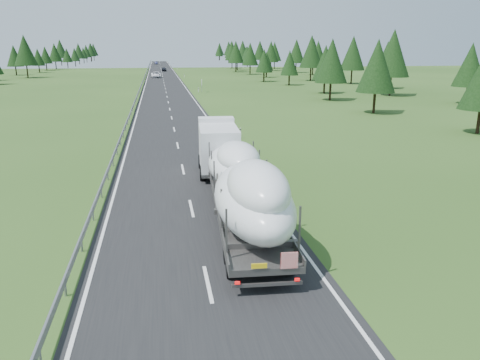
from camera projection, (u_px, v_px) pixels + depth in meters
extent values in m
plane|color=#2B4A18|center=(208.00, 284.00, 18.25)|extent=(400.00, 400.00, 0.00)
cube|color=black|center=(164.00, 85.00, 113.00)|extent=(10.00, 400.00, 0.02)
cube|color=slate|center=(142.00, 83.00, 111.97)|extent=(0.08, 400.00, 0.32)
cylinder|color=slate|center=(65.00, 289.00, 17.30)|extent=(0.10, 0.10, 0.60)
cube|color=silver|center=(240.00, 133.00, 47.60)|extent=(0.12, 0.07, 1.00)
cube|color=black|center=(240.00, 130.00, 47.51)|extent=(0.13, 0.08, 0.12)
cube|color=silver|center=(198.00, 90.00, 94.98)|extent=(0.12, 0.07, 1.00)
cube|color=black|center=(198.00, 88.00, 94.89)|extent=(0.13, 0.08, 0.12)
cube|color=silver|center=(184.00, 76.00, 142.36)|extent=(0.12, 0.07, 1.00)
cube|color=black|center=(184.00, 74.00, 142.27)|extent=(0.13, 0.08, 0.12)
cube|color=silver|center=(177.00, 68.00, 189.74)|extent=(0.12, 0.07, 1.00)
cube|color=black|center=(177.00, 68.00, 189.65)|extent=(0.13, 0.08, 0.12)
cube|color=silver|center=(173.00, 64.00, 237.12)|extent=(0.12, 0.07, 1.00)
cube|color=black|center=(173.00, 63.00, 237.03)|extent=(0.13, 0.08, 0.12)
cube|color=silver|center=(170.00, 61.00, 284.50)|extent=(0.12, 0.07, 1.00)
cube|color=black|center=(170.00, 61.00, 284.41)|extent=(0.13, 0.08, 0.12)
cube|color=silver|center=(168.00, 59.00, 331.88)|extent=(0.12, 0.07, 1.00)
cube|color=black|center=(168.00, 59.00, 331.79)|extent=(0.13, 0.08, 0.12)
cylinder|color=slate|center=(202.00, 87.00, 94.96)|extent=(0.08, 0.08, 2.00)
cube|color=silver|center=(202.00, 82.00, 94.68)|extent=(0.05, 0.90, 1.20)
cylinder|color=black|center=(467.00, 94.00, 75.56)|extent=(0.36, 0.36, 3.28)
cone|color=black|center=(471.00, 65.00, 74.31)|extent=(5.10, 5.10, 6.83)
cylinder|color=black|center=(390.00, 85.00, 88.28)|extent=(0.36, 0.36, 4.15)
cone|color=black|center=(393.00, 53.00, 86.70)|extent=(6.45, 6.45, 8.64)
cylinder|color=black|center=(385.00, 81.00, 103.45)|extent=(0.36, 0.36, 3.46)
cone|color=black|center=(387.00, 58.00, 102.13)|extent=(5.39, 5.39, 7.22)
cylinder|color=black|center=(351.00, 76.00, 116.80)|extent=(0.36, 0.36, 3.95)
cone|color=black|center=(353.00, 53.00, 115.30)|extent=(6.14, 6.14, 8.23)
cylinder|color=black|center=(311.00, 73.00, 127.55)|extent=(0.36, 0.36, 4.11)
cone|color=black|center=(312.00, 51.00, 125.98)|extent=(6.39, 6.39, 8.56)
cylinder|color=black|center=(317.00, 71.00, 142.27)|extent=(0.36, 0.36, 3.68)
cone|color=black|center=(318.00, 54.00, 140.86)|extent=(5.72, 5.72, 7.66)
cylinder|color=black|center=(313.00, 69.00, 153.78)|extent=(0.36, 0.36, 3.93)
cone|color=black|center=(313.00, 52.00, 152.28)|extent=(6.12, 6.12, 8.19)
cylinder|color=black|center=(296.00, 67.00, 167.83)|extent=(0.36, 0.36, 3.96)
cone|color=black|center=(296.00, 51.00, 166.32)|extent=(6.16, 6.16, 8.24)
cylinder|color=black|center=(271.00, 66.00, 181.64)|extent=(0.36, 0.36, 3.82)
cone|color=black|center=(271.00, 51.00, 180.19)|extent=(5.94, 5.94, 7.96)
cylinder|color=black|center=(274.00, 64.00, 198.27)|extent=(0.36, 0.36, 3.76)
cone|color=black|center=(275.00, 51.00, 196.84)|extent=(5.85, 5.85, 7.83)
cylinder|color=black|center=(260.00, 63.00, 208.18)|extent=(0.36, 0.36, 3.96)
cone|color=black|center=(260.00, 50.00, 206.67)|extent=(6.17, 6.17, 8.26)
cylinder|color=black|center=(247.00, 63.00, 218.82)|extent=(0.36, 0.36, 3.15)
cone|color=black|center=(247.00, 53.00, 217.62)|extent=(4.90, 4.90, 6.57)
cylinder|color=black|center=(246.00, 62.00, 233.02)|extent=(0.36, 0.36, 3.17)
cone|color=black|center=(246.00, 53.00, 231.82)|extent=(4.93, 4.93, 6.60)
cylinder|color=black|center=(243.00, 60.00, 245.62)|extent=(0.36, 0.36, 4.18)
cone|color=black|center=(243.00, 49.00, 244.03)|extent=(6.50, 6.50, 8.71)
cylinder|color=black|center=(232.00, 60.00, 260.00)|extent=(0.36, 0.36, 3.97)
cone|color=black|center=(232.00, 50.00, 258.49)|extent=(6.18, 6.18, 8.28)
cylinder|color=black|center=(229.00, 60.00, 277.22)|extent=(0.36, 0.36, 3.03)
cone|color=black|center=(228.00, 52.00, 276.06)|extent=(4.72, 4.72, 6.32)
cylinder|color=black|center=(231.00, 58.00, 290.88)|extent=(0.36, 0.36, 4.18)
cone|color=black|center=(231.00, 49.00, 289.29)|extent=(6.50, 6.50, 8.70)
cylinder|color=black|center=(229.00, 58.00, 302.39)|extent=(0.36, 0.36, 4.25)
cone|color=black|center=(229.00, 48.00, 300.77)|extent=(6.61, 6.61, 8.85)
cylinder|color=black|center=(219.00, 58.00, 314.40)|extent=(0.36, 0.36, 3.32)
cone|color=black|center=(219.00, 51.00, 313.13)|extent=(5.17, 5.17, 6.92)
cylinder|color=black|center=(220.00, 57.00, 326.39)|extent=(0.36, 0.36, 3.99)
cone|color=black|center=(220.00, 49.00, 324.87)|extent=(6.21, 6.21, 8.31)
cylinder|color=black|center=(479.00, 119.00, 49.57)|extent=(0.36, 0.36, 3.03)
cylinder|color=black|center=(374.00, 101.00, 64.85)|extent=(0.36, 0.36, 3.42)
cone|color=black|center=(377.00, 66.00, 63.55)|extent=(5.31, 5.31, 7.12)
cylinder|color=black|center=(330.00, 90.00, 80.69)|extent=(0.36, 0.36, 3.53)
cone|color=black|center=(332.00, 61.00, 79.34)|extent=(5.49, 5.49, 7.36)
cylinder|color=black|center=(324.00, 85.00, 92.72)|extent=(0.36, 0.36, 3.18)
cone|color=black|center=(325.00, 62.00, 91.51)|extent=(4.95, 4.95, 6.63)
cylinder|color=black|center=(289.00, 79.00, 112.69)|extent=(0.36, 0.36, 2.79)
cone|color=black|center=(290.00, 63.00, 111.63)|extent=(4.34, 4.34, 5.81)
cylinder|color=black|center=(264.00, 76.00, 124.16)|extent=(0.36, 0.36, 2.87)
cone|color=black|center=(264.00, 61.00, 123.06)|extent=(4.47, 4.47, 5.99)
cylinder|color=black|center=(266.00, 73.00, 141.63)|extent=(0.36, 0.36, 2.59)
cone|color=black|center=(266.00, 61.00, 140.64)|extent=(4.03, 4.03, 5.40)
cylinder|color=black|center=(250.00, 69.00, 156.48)|extent=(0.36, 0.36, 3.53)
cone|color=black|center=(250.00, 54.00, 155.13)|extent=(5.49, 5.49, 7.35)
cylinder|color=black|center=(236.00, 67.00, 171.74)|extent=(0.36, 0.36, 3.79)
cone|color=black|center=(236.00, 52.00, 170.30)|extent=(5.90, 5.90, 7.90)
cylinder|color=black|center=(237.00, 66.00, 185.46)|extent=(0.36, 0.36, 3.33)
cone|color=black|center=(237.00, 54.00, 184.19)|extent=(5.18, 5.18, 6.94)
cylinder|color=black|center=(232.00, 64.00, 202.26)|extent=(0.36, 0.36, 3.91)
cone|color=black|center=(232.00, 51.00, 200.77)|extent=(6.08, 6.08, 8.14)
cylinder|color=black|center=(27.00, 71.00, 139.21)|extent=(0.36, 0.36, 4.25)
cone|color=black|center=(25.00, 50.00, 137.59)|extent=(6.60, 6.60, 8.84)
cylinder|color=black|center=(16.00, 70.00, 152.42)|extent=(0.36, 0.36, 3.27)
cone|color=black|center=(14.00, 56.00, 151.17)|extent=(5.08, 5.08, 6.81)
cylinder|color=black|center=(39.00, 68.00, 167.79)|extent=(0.36, 0.36, 2.88)
cone|color=black|center=(38.00, 57.00, 166.69)|extent=(4.49, 4.49, 6.01)
cylinder|color=black|center=(46.00, 66.00, 183.30)|extent=(0.36, 0.36, 3.14)
cone|color=black|center=(45.00, 55.00, 182.11)|extent=(4.88, 4.88, 6.53)
cylinder|color=black|center=(56.00, 65.00, 194.05)|extent=(0.36, 0.36, 3.58)
cone|color=black|center=(55.00, 52.00, 192.69)|extent=(5.56, 5.56, 7.45)
cylinder|color=black|center=(68.00, 65.00, 205.67)|extent=(0.36, 0.36, 2.89)
cone|color=black|center=(67.00, 55.00, 204.57)|extent=(4.49, 4.49, 6.02)
cylinder|color=black|center=(75.00, 63.00, 219.67)|extent=(0.36, 0.36, 2.92)
cone|color=black|center=(75.00, 54.00, 218.55)|extent=(4.54, 4.54, 6.09)
cylinder|color=black|center=(61.00, 61.00, 230.70)|extent=(0.36, 0.36, 4.28)
cone|color=black|center=(60.00, 49.00, 229.07)|extent=(6.66, 6.66, 8.92)
cylinder|color=black|center=(79.00, 61.00, 246.66)|extent=(0.36, 0.36, 3.71)
cone|color=black|center=(78.00, 51.00, 245.24)|extent=(5.76, 5.76, 7.72)
cylinder|color=black|center=(84.00, 61.00, 263.71)|extent=(0.36, 0.36, 2.98)
cone|color=black|center=(83.00, 53.00, 262.58)|extent=(4.64, 4.64, 6.22)
cylinder|color=black|center=(87.00, 59.00, 276.78)|extent=(0.36, 0.36, 3.49)
cone|color=black|center=(86.00, 51.00, 275.45)|extent=(5.43, 5.43, 7.27)
cylinder|color=black|center=(91.00, 59.00, 288.37)|extent=(0.36, 0.36, 3.83)
cone|color=black|center=(90.00, 50.00, 286.91)|extent=(5.97, 5.97, 7.99)
cylinder|color=black|center=(92.00, 58.00, 300.77)|extent=(0.36, 0.36, 3.83)
cone|color=black|center=(91.00, 50.00, 299.32)|extent=(5.95, 5.95, 7.97)
cylinder|color=black|center=(94.00, 58.00, 312.54)|extent=(0.36, 0.36, 3.80)
cone|color=black|center=(93.00, 50.00, 311.10)|extent=(5.91, 5.91, 7.92)
cube|color=white|center=(218.00, 147.00, 33.41)|extent=(2.95, 5.44, 2.96)
cube|color=black|center=(214.00, 133.00, 35.82)|extent=(2.44, 0.23, 1.48)
cube|color=white|center=(214.00, 120.00, 35.17)|extent=(2.72, 1.42, 0.32)
cube|color=#585553|center=(221.00, 170.00, 32.80)|extent=(2.83, 3.32, 0.26)
cylinder|color=black|center=(200.00, 162.00, 35.42)|extent=(0.43, 1.08, 1.06)
cylinder|color=black|center=(231.00, 161.00, 35.82)|extent=(0.43, 1.08, 1.06)
cylinder|color=black|center=(204.00, 173.00, 32.21)|extent=(0.43, 1.08, 1.06)
cylinder|color=black|center=(239.00, 172.00, 32.61)|extent=(0.43, 1.08, 1.06)
cube|color=#585553|center=(243.00, 206.00, 24.16)|extent=(3.71, 14.96, 0.28)
cube|color=#585553|center=(216.00, 203.00, 23.86)|extent=(0.92, 14.80, 0.25)
cube|color=#585553|center=(270.00, 200.00, 24.32)|extent=(0.92, 14.80, 0.25)
cube|color=#585553|center=(236.00, 234.00, 17.60)|extent=(0.08, 0.08, 2.01)
cube|color=#585553|center=(308.00, 230.00, 18.06)|extent=(0.08, 0.08, 2.01)
cube|color=#585553|center=(227.00, 212.00, 20.01)|extent=(0.08, 0.08, 2.01)
cube|color=#585553|center=(290.00, 208.00, 20.47)|extent=(0.08, 0.08, 2.01)
cube|color=#585553|center=(219.00, 194.00, 22.42)|extent=(0.08, 0.08, 2.01)
cube|color=#585553|center=(276.00, 191.00, 22.88)|extent=(0.08, 0.08, 2.01)
cube|color=#585553|center=(213.00, 180.00, 24.82)|extent=(0.08, 0.08, 2.01)
cube|color=#585553|center=(265.00, 177.00, 25.28)|extent=(0.08, 0.08, 2.01)
cube|color=#585553|center=(208.00, 168.00, 27.23)|extent=(0.08, 0.08, 2.01)
cube|color=#585553|center=(255.00, 166.00, 27.69)|extent=(0.08, 0.08, 2.01)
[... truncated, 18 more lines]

